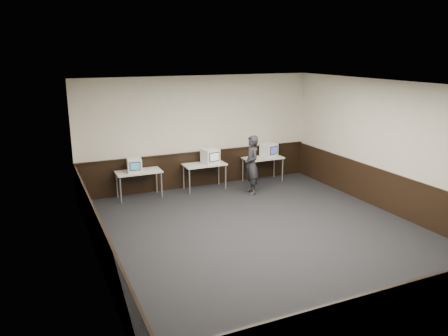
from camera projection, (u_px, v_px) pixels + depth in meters
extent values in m
plane|color=black|center=(266.00, 235.00, 9.44)|extent=(8.00, 8.00, 0.00)
plane|color=white|center=(270.00, 86.00, 8.61)|extent=(8.00, 8.00, 0.00)
plane|color=beige|center=(199.00, 132.00, 12.55)|extent=(7.00, 0.00, 7.00)
plane|color=beige|center=(426.00, 237.00, 5.50)|extent=(7.00, 0.00, 7.00)
plane|color=beige|center=(94.00, 184.00, 7.64)|extent=(0.00, 8.00, 8.00)
plane|color=beige|center=(396.00, 149.00, 10.41)|extent=(0.00, 8.00, 8.00)
cube|color=black|center=(200.00, 169.00, 12.82)|extent=(6.98, 0.04, 1.00)
cube|color=black|center=(415.00, 312.00, 5.81)|extent=(6.98, 0.04, 1.00)
cube|color=black|center=(100.00, 242.00, 7.94)|extent=(0.04, 7.98, 1.00)
cube|color=black|center=(391.00, 193.00, 10.68)|extent=(0.04, 7.98, 1.00)
cube|color=black|center=(200.00, 152.00, 12.67)|extent=(6.98, 0.06, 0.04)
cube|color=silver|center=(139.00, 172.00, 11.67)|extent=(1.20, 0.60, 0.04)
cylinder|color=#999999|center=(121.00, 190.00, 11.34)|extent=(0.04, 0.04, 0.71)
cylinder|color=#999999|center=(162.00, 185.00, 11.77)|extent=(0.04, 0.04, 0.71)
cylinder|color=#999999|center=(117.00, 185.00, 11.78)|extent=(0.04, 0.04, 0.71)
cylinder|color=#999999|center=(157.00, 180.00, 12.21)|extent=(0.04, 0.04, 0.71)
cube|color=silver|center=(205.00, 164.00, 12.42)|extent=(1.20, 0.60, 0.04)
cylinder|color=#999999|center=(190.00, 182.00, 12.08)|extent=(0.04, 0.04, 0.71)
cylinder|color=#999999|center=(226.00, 177.00, 12.52)|extent=(0.04, 0.04, 0.71)
cylinder|color=#999999|center=(184.00, 177.00, 12.53)|extent=(0.04, 0.04, 0.71)
cylinder|color=#999999|center=(219.00, 173.00, 12.96)|extent=(0.04, 0.04, 0.71)
cube|color=silver|center=(263.00, 158.00, 13.17)|extent=(1.20, 0.60, 0.04)
cylinder|color=#999999|center=(250.00, 174.00, 12.83)|extent=(0.04, 0.04, 0.71)
cylinder|color=#999999|center=(283.00, 170.00, 13.27)|extent=(0.04, 0.04, 0.71)
cylinder|color=#999999|center=(243.00, 170.00, 13.27)|extent=(0.04, 0.04, 0.71)
cylinder|color=#999999|center=(274.00, 166.00, 13.71)|extent=(0.04, 0.04, 0.71)
cube|color=white|center=(134.00, 165.00, 11.54)|extent=(0.42, 0.43, 0.37)
cube|color=black|center=(135.00, 166.00, 11.35)|extent=(0.28, 0.05, 0.22)
cube|color=teal|center=(135.00, 166.00, 11.34)|extent=(0.24, 0.04, 0.19)
cube|color=white|center=(210.00, 156.00, 12.42)|extent=(0.48, 0.50, 0.42)
cube|color=black|center=(214.00, 157.00, 12.23)|extent=(0.32, 0.06, 0.25)
cube|color=beige|center=(214.00, 157.00, 12.22)|extent=(0.27, 0.04, 0.21)
cube|color=white|center=(269.00, 150.00, 13.24)|extent=(0.51, 0.52, 0.40)
cube|color=black|center=(274.00, 150.00, 13.07)|extent=(0.30, 0.10, 0.24)
cube|color=#3846A6|center=(274.00, 150.00, 13.06)|extent=(0.25, 0.08, 0.20)
imported|color=#26252A|center=(252.00, 165.00, 12.01)|extent=(0.48, 0.65, 1.64)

